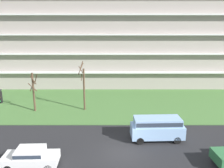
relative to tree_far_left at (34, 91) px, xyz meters
The scene contains 7 objects.
ground 15.95m from the tree_far_left, 42.68° to the right, with size 160.00×160.00×0.00m, color #232326.
grass_lawn_strip 12.35m from the tree_far_left, 16.28° to the left, with size 80.00×16.00×0.08m, color #477238.
apartment_building 21.85m from the tree_far_left, 56.03° to the left, with size 46.54×12.45×20.22m.
tree_far_left is the anchor object (origin of this frame).
tree_left 6.71m from the tree_far_left, ahead, with size 0.96×1.44×6.81m.
sedan_white_near_left 13.40m from the tree_far_left, 72.53° to the right, with size 4.46×1.95×1.57m.
van_blue_center_left 17.17m from the tree_far_left, 28.40° to the right, with size 5.27×2.19×2.36m.
Camera 1 is at (-1.00, -17.87, 10.71)m, focal length 35.31 mm.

